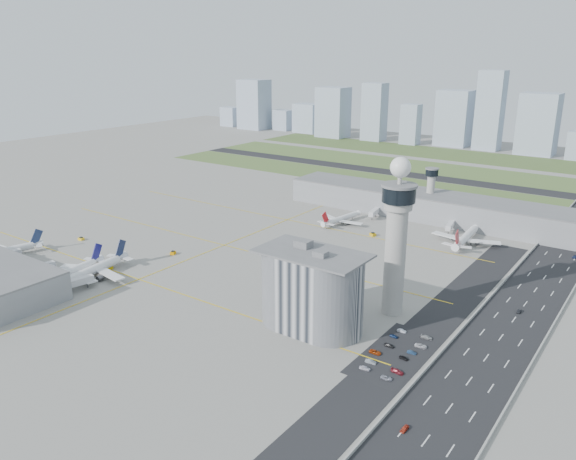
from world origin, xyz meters
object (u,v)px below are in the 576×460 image
Objects in this scene: tug_4 at (373,234)px; car_hw_2 at (575,257)px; car_hw_4 at (567,224)px; jet_bridge_far_0 at (377,211)px; car_lot_8 at (404,358)px; car_hw_0 at (405,429)px; airplane_far_b at (467,232)px; tug_1 at (100,269)px; jet_bridge_near_1 at (25,274)px; car_lot_5 at (402,331)px; car_lot_3 at (389,346)px; airplane_near_a at (1,247)px; car_hw_1 at (519,311)px; car_lot_9 at (412,352)px; jet_bridge_near_2 at (63,289)px; jet_bridge_far_1 at (452,225)px; tug_3 at (173,253)px; car_lot_1 at (371,362)px; secondary_tower at (431,188)px; car_lot_2 at (375,352)px; tug_0 at (81,238)px; airplane_far_a at (342,215)px; tug_2 at (109,267)px; car_lot_10 at (421,346)px; car_lot_6 at (387,378)px; car_lot_11 at (427,337)px; car_lot_4 at (394,336)px; car_lot_0 at (365,368)px; airplane_near_b at (66,268)px; control_tower at (397,231)px; tug_5 at (394,237)px.

tug_4 is 0.80× the size of car_hw_2.
car_hw_4 is (87.59, 89.34, -0.50)m from tug_4.
car_lot_8 is (89.91, -155.78, -2.27)m from jet_bridge_far_0.
airplane_far_b is at bearing 105.43° from car_hw_0.
jet_bridge_near_1 is at bearing 179.14° from tug_1.
car_lot_3 is at bearing -178.05° from car_lot_5.
airplane_near_a reaches higher than car_hw_1.
jet_bridge_near_2 is at bearing 100.29° from car_lot_9.
jet_bridge_far_1 is (50.00, 0.00, 0.00)m from jet_bridge_far_0.
car_lot_5 reaches higher than car_lot_9.
car_lot_1 is at bearing 141.15° from tug_3.
car_lot_1 is 216.18m from car_hw_4.
tug_3 is 0.74× the size of car_hw_2.
secondary_tower reaches higher than car_hw_0.
jet_bridge_far_1 is 160.91m from car_lot_2.
airplane_far_b reaches higher than car_lot_5.
tug_0 is 0.96× the size of car_lot_9.
jet_bridge_near_2 reaches higher than car_lot_3.
car_lot_5 is (91.17, -110.12, -4.59)m from airplane_far_a.
car_lot_2 is (144.25, 3.50, -0.30)m from tug_2.
tug_4 is (-48.16, -19.29, -5.26)m from airplane_far_b.
jet_bridge_near_2 is 3.12× the size of car_lot_10.
car_lot_9 is at bearing 147.41° from tug_3.
car_lot_11 is at bearing -7.25° from car_lot_6.
car_lot_9 is at bearing -87.45° from car_lot_3.
car_lot_1 is 10.64m from car_lot_6.
jet_bridge_near_2 is 151.65m from car_lot_9.
car_lot_5 is (63.51, -98.58, -0.48)m from tug_4.
airplane_far_b reaches higher than car_lot_4.
car_lot_5 is (30.80, -137.78, -2.28)m from jet_bridge_far_1.
tug_3 is at bearing 66.31° from car_lot_0.
secondary_tower reaches higher than jet_bridge_near_2.
tug_1 is 159.47m from car_lot_11.
car_lot_4 is at bearing 48.85° from car_lot_9.
car_hw_1 reaches higher than car_lot_9.
jet_bridge_near_2 is 77.50m from tug_0.
car_lot_8 is at bearing 92.82° from airplane_near_b.
tug_2 is 0.87× the size of car_hw_0.
tug_2 is 34.45m from tug_3.
car_lot_2 is at bearing -177.89° from airplane_far_b.
airplane_far_a reaches higher than car_lot_1.
car_lot_1 reaches higher than car_lot_6.
airplane_near_a reaches higher than jet_bridge_far_0.
car_lot_11 is at bearing -21.79° from car_lot_0.
airplane_far_a is at bearing 129.84° from control_tower.
car_hw_1 is at bearing 89.68° from tug_5.
car_lot_10 is (9.37, 25.20, -0.03)m from car_lot_0.
secondary_tower is at bearing 27.01° from car_lot_8.
jet_bridge_far_0 is 46.83m from tug_5.
car_lot_0 is 32.57m from car_hw_0.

